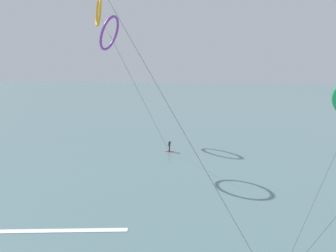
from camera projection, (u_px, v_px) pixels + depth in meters
name	position (u px, v px, depth m)	size (l,w,h in m)	color
sea_water	(192.00, 98.00, 113.41)	(400.00, 200.00, 0.08)	slate
surfer_crimson	(169.00, 147.00, 43.02)	(1.40, 0.61, 1.70)	red
kite_amber	(98.00, 12.00, 50.69)	(14.73, 13.06, 23.61)	orange
kite_violet	(110.00, 33.00, 36.55)	(8.15, 6.54, 18.23)	purple
wave_crest_far	(41.00, 232.00, 22.50)	(13.00, 0.50, 0.12)	white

